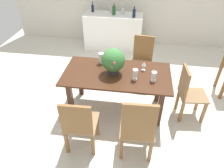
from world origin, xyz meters
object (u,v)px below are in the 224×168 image
object	(u,v)px
chair_near_right	(138,128)
crystal_vase_center_near	(101,57)
chair_far_right	(142,58)
wine_glass	(144,64)
flower_centerpiece	(113,61)
chair_near_left	(79,124)
chair_foot_end	(188,92)
dining_table	(117,79)
wine_bottle_amber	(114,10)
wine_bottle_dark	(134,13)
crystal_vase_right	(154,76)
wine_bottle_clear	(123,10)
wine_bottle_tall	(93,8)
crystal_vase_left	(135,74)
kitchen_counter	(113,32)
wine_bottle_green	(111,9)

from	to	relation	value
chair_near_right	crystal_vase_center_near	xyz separation A→B (m)	(-0.70, 1.23, 0.29)
chair_near_right	chair_far_right	size ratio (longest dim) A/B	1.07
chair_near_right	wine_glass	xyz separation A→B (m)	(0.03, 1.11, 0.29)
chair_near_right	flower_centerpiece	size ratio (longest dim) A/B	2.47
chair_near_left	chair_near_right	xyz separation A→B (m)	(0.78, -0.01, 0.05)
chair_foot_end	chair_far_right	xyz separation A→B (m)	(-0.77, 0.95, 0.02)
dining_table	wine_bottle_amber	distance (m)	2.37
crystal_vase_center_near	wine_bottle_dark	xyz separation A→B (m)	(0.43, 1.90, 0.17)
crystal_vase_right	wine_bottle_clear	size ratio (longest dim) A/B	0.64
chair_far_right	crystal_vase_right	distance (m)	1.13
chair_near_left	wine_bottle_clear	bearing A→B (deg)	-95.85
flower_centerpiece	wine_glass	size ratio (longest dim) A/B	2.70
dining_table	wine_glass	xyz separation A→B (m)	(0.42, 0.16, 0.23)
flower_centerpiece	wine_bottle_tall	xyz separation A→B (m)	(-0.87, 2.46, 0.04)
dining_table	crystal_vase_left	size ratio (longest dim) A/B	9.67
wine_bottle_clear	dining_table	bearing A→B (deg)	-86.34
dining_table	wine_bottle_amber	world-z (taller)	wine_bottle_amber
kitchen_counter	chair_foot_end	bearing A→B (deg)	-56.55
chair_foot_end	flower_centerpiece	world-z (taller)	flower_centerpiece
crystal_vase_left	crystal_vase_center_near	world-z (taller)	crystal_vase_center_near
chair_near_left	wine_bottle_clear	size ratio (longest dim) A/B	3.71
crystal_vase_right	kitchen_counter	world-z (taller)	kitchen_counter
crystal_vase_right	wine_bottle_clear	bearing A→B (deg)	106.34
flower_centerpiece	wine_bottle_amber	distance (m)	2.33
chair_near_right	chair_foot_end	bearing A→B (deg)	-131.46
chair_near_right	wine_bottle_amber	bearing A→B (deg)	-79.00
chair_foot_end	wine_bottle_green	distance (m)	3.01
dining_table	wine_bottle_amber	size ratio (longest dim) A/B	6.79
wine_bottle_dark	chair_far_right	bearing A→B (deg)	-77.70
chair_near_left	wine_bottle_tall	world-z (taller)	wine_bottle_tall
chair_foot_end	flower_centerpiece	distance (m)	1.31
crystal_vase_right	kitchen_counter	size ratio (longest dim) A/B	0.11
flower_centerpiece	chair_near_left	bearing A→B (deg)	-109.39
wine_bottle_amber	wine_bottle_green	world-z (taller)	wine_bottle_amber
flower_centerpiece	wine_bottle_amber	world-z (taller)	wine_bottle_amber
wine_bottle_green	wine_bottle_clear	bearing A→B (deg)	-19.69
chair_far_right	wine_bottle_tall	bearing A→B (deg)	136.23
wine_glass	crystal_vase_center_near	bearing A→B (deg)	170.51
crystal_vase_left	wine_bottle_green	bearing A→B (deg)	105.99
dining_table	chair_foot_end	xyz separation A→B (m)	(1.17, -0.01, -0.12)
dining_table	wine_bottle_green	size ratio (longest dim) A/B	6.92
flower_centerpiece	crystal_vase_center_near	size ratio (longest dim) A/B	2.23
chair_near_right	flower_centerpiece	bearing A→B (deg)	-66.71
chair_foot_end	wine_bottle_amber	distance (m)	2.83
wine_bottle_clear	kitchen_counter	bearing A→B (deg)	-171.08
flower_centerpiece	crystal_vase_left	distance (m)	0.40
kitchen_counter	wine_bottle_green	size ratio (longest dim) A/B	5.79
chair_near_left	wine_bottle_amber	bearing A→B (deg)	-92.17
dining_table	wine_bottle_dark	xyz separation A→B (m)	(0.13, 2.18, 0.40)
wine_bottle_dark	wine_glass	bearing A→B (deg)	-81.73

